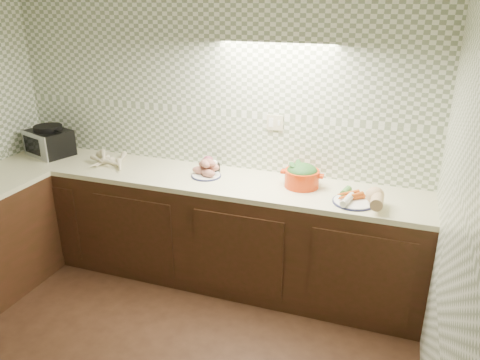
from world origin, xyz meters
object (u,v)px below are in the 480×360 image
(onion_bowl, at_px, (210,166))
(veg_plate, at_px, (364,197))
(parsnip_pile, at_px, (111,160))
(sweet_potato_plate, at_px, (207,170))
(dutch_oven, at_px, (302,175))
(toaster_oven, at_px, (49,141))

(onion_bowl, xyz_separation_m, veg_plate, (1.26, -0.24, 0.00))
(parsnip_pile, bearing_deg, onion_bowl, 6.63)
(parsnip_pile, xyz_separation_m, sweet_potato_plate, (0.90, -0.01, 0.02))
(sweet_potato_plate, distance_m, dutch_oven, 0.77)
(onion_bowl, distance_m, dutch_oven, 0.79)
(onion_bowl, bearing_deg, sweet_potato_plate, -78.86)
(toaster_oven, distance_m, onion_bowl, 1.54)
(parsnip_pile, distance_m, dutch_oven, 1.67)
(toaster_oven, distance_m, veg_plate, 2.80)
(parsnip_pile, height_order, veg_plate, veg_plate)
(toaster_oven, distance_m, dutch_oven, 2.32)
(toaster_oven, height_order, onion_bowl, toaster_oven)
(veg_plate, bearing_deg, parsnip_pile, 176.22)
(onion_bowl, xyz_separation_m, dutch_oven, (0.79, -0.07, 0.04))
(onion_bowl, relative_size, veg_plate, 0.46)
(toaster_oven, xyz_separation_m, veg_plate, (2.80, -0.16, -0.08))
(onion_bowl, bearing_deg, parsnip_pile, -173.37)
(parsnip_pile, bearing_deg, sweet_potato_plate, -0.76)
(parsnip_pile, xyz_separation_m, onion_bowl, (0.88, 0.10, 0.02))
(sweet_potato_plate, bearing_deg, onion_bowl, 101.14)
(veg_plate, bearing_deg, sweet_potato_plate, 174.03)
(toaster_oven, bearing_deg, sweet_potato_plate, 17.66)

